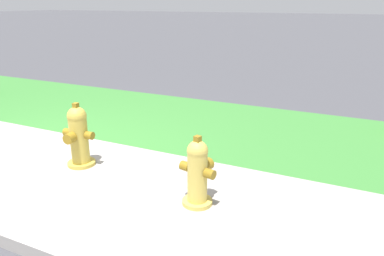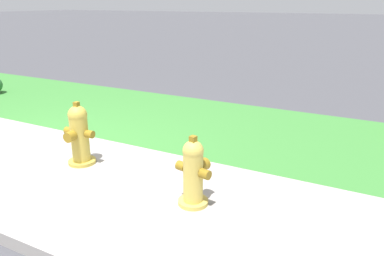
% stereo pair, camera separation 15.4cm
% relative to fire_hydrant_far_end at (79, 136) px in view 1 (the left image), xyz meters
% --- Properties ---
extents(ground_plane, '(120.00, 120.00, 0.00)m').
position_rel_fire_hydrant_far_end_xyz_m(ground_plane, '(-0.58, -0.29, -0.36)').
color(ground_plane, '#424247').
extents(sidewalk_pavement, '(18.00, 2.07, 0.01)m').
position_rel_fire_hydrant_far_end_xyz_m(sidewalk_pavement, '(-0.58, -0.29, -0.36)').
color(sidewalk_pavement, '#9E9993').
rests_on(sidewalk_pavement, ground).
extents(grass_verge, '(18.00, 2.68, 0.01)m').
position_rel_fire_hydrant_far_end_xyz_m(grass_verge, '(-0.58, 2.09, -0.36)').
color(grass_verge, '#387A33').
rests_on(grass_verge, ground).
extents(fire_hydrant_far_end, '(0.39, 0.37, 0.76)m').
position_rel_fire_hydrant_far_end_xyz_m(fire_hydrant_far_end, '(0.00, 0.00, 0.00)').
color(fire_hydrant_far_end, gold).
rests_on(fire_hydrant_far_end, ground).
extents(fire_hydrant_at_driveway, '(0.38, 0.34, 0.69)m').
position_rel_fire_hydrant_far_end_xyz_m(fire_hydrant_at_driveway, '(1.61, -0.21, -0.03)').
color(fire_hydrant_at_driveway, gold).
rests_on(fire_hydrant_at_driveway, ground).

